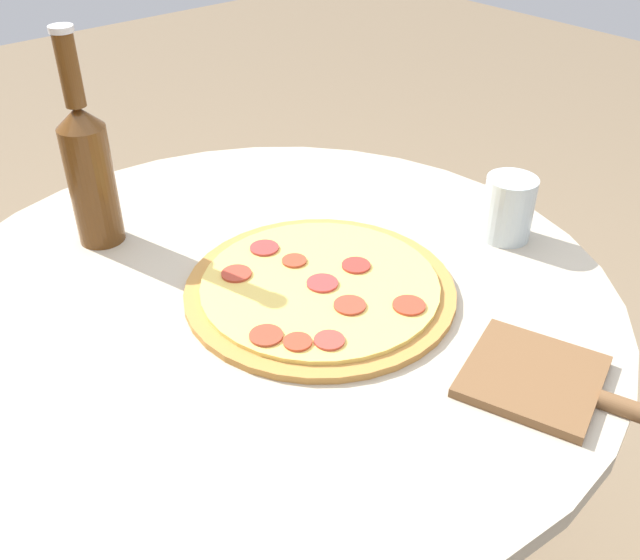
{
  "coord_description": "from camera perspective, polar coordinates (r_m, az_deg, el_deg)",
  "views": [
    {
      "loc": [
        -0.64,
        0.45,
        1.3
      ],
      "look_at": [
        -0.05,
        -0.05,
        0.76
      ],
      "focal_mm": 40.0,
      "sensor_mm": 36.0,
      "label": 1
    }
  ],
  "objects": [
    {
      "name": "beer_bottle",
      "position": [
        1.06,
        -18.0,
        8.53
      ],
      "size": [
        0.07,
        0.07,
        0.31
      ],
      "color": "#563314",
      "rests_on": "table"
    },
    {
      "name": "table",
      "position": [
        1.06,
        -3.71,
        -7.73
      ],
      "size": [
        0.93,
        0.93,
        0.74
      ],
      "color": "#B2A893",
      "rests_on": "ground_plane"
    },
    {
      "name": "drinking_glass",
      "position": [
        1.08,
        14.83,
        5.58
      ],
      "size": [
        0.07,
        0.07,
        0.1
      ],
      "color": "silver",
      "rests_on": "table"
    },
    {
      "name": "pizza_paddle",
      "position": [
        0.85,
        18.3,
        -7.91
      ],
      "size": [
        0.28,
        0.19,
        0.02
      ],
      "rotation": [
        0.0,
        0.0,
        -2.8
      ],
      "color": "brown",
      "rests_on": "table"
    },
    {
      "name": "pizza",
      "position": [
        0.95,
        -0.02,
        -0.63
      ],
      "size": [
        0.36,
        0.36,
        0.02
      ],
      "color": "#B77F3D",
      "rests_on": "table"
    }
  ]
}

